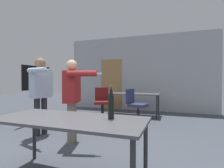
% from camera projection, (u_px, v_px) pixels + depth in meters
% --- Properties ---
extents(back_wall, '(5.77, 0.12, 2.93)m').
position_uv_depth(back_wall, '(137.00, 74.00, 6.92)').
color(back_wall, '#B2B5B7').
rests_on(back_wall, ground_plane).
extents(conference_table_near, '(1.79, 0.79, 0.75)m').
position_uv_depth(conference_table_near, '(69.00, 124.00, 2.03)').
color(conference_table_near, '#4C4C51').
rests_on(conference_table_near, ground_plane).
extents(conference_table_far, '(1.90, 0.75, 0.75)m').
position_uv_depth(conference_table_far, '(131.00, 95.00, 5.94)').
color(conference_table_far, '#4C4C51').
rests_on(conference_table_far, ground_plane).
extents(tv_screen, '(0.44, 1.03, 1.59)m').
position_uv_depth(tv_screen, '(37.00, 88.00, 4.99)').
color(tv_screen, black).
rests_on(tv_screen, ground_plane).
extents(person_far_watching, '(0.72, 0.73, 1.67)m').
position_uv_depth(person_far_watching, '(41.00, 88.00, 3.77)').
color(person_far_watching, '#28282D').
rests_on(person_far_watching, ground_plane).
extents(person_center_tall, '(0.83, 0.60, 1.57)m').
position_uv_depth(person_center_tall, '(73.00, 93.00, 3.33)').
color(person_center_tall, slate).
rests_on(person_center_tall, ground_plane).
extents(office_chair_far_right, '(0.62, 0.66, 0.95)m').
position_uv_depth(office_chair_far_right, '(102.00, 103.00, 5.51)').
color(office_chair_far_right, black).
rests_on(office_chair_far_right, ground_plane).
extents(office_chair_far_left, '(0.61, 0.56, 0.93)m').
position_uv_depth(office_chair_far_left, '(136.00, 106.00, 5.04)').
color(office_chair_far_left, black).
rests_on(office_chair_far_left, ground_plane).
extents(beer_bottle, '(0.07, 0.07, 0.38)m').
position_uv_depth(beer_bottle, '(111.00, 103.00, 1.99)').
color(beer_bottle, black).
rests_on(beer_bottle, conference_table_near).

